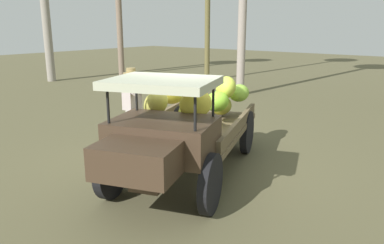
# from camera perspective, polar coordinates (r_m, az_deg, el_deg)

# --- Properties ---
(ground_plane) EXTENTS (60.00, 60.00, 0.00)m
(ground_plane) POSITION_cam_1_polar(r_m,az_deg,el_deg) (7.50, -0.15, -6.06)
(ground_plane) COLOR brown
(truck) EXTENTS (4.66, 2.92, 1.89)m
(truck) POSITION_cam_1_polar(r_m,az_deg,el_deg) (6.45, -1.31, -0.63)
(truck) COLOR #3F2E20
(truck) RESTS_ON ground
(farmer) EXTENTS (0.52, 0.48, 1.73)m
(farmer) POSITION_cam_1_polar(r_m,az_deg,el_deg) (8.42, -9.02, 3.03)
(farmer) COLOR #B7B1A2
(farmer) RESTS_ON ground
(wooden_crate) EXTENTS (0.69, 0.69, 0.36)m
(wooden_crate) POSITION_cam_1_polar(r_m,az_deg,el_deg) (9.21, -2.73, -0.95)
(wooden_crate) COLOR olive
(wooden_crate) RESTS_ON ground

